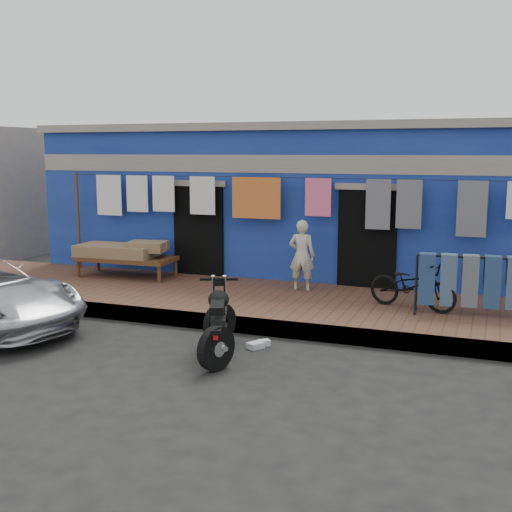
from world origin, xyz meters
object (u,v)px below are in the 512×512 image
at_px(motorcycle, 218,320).
at_px(charpoy, 127,260).
at_px(seated_person, 302,255).
at_px(bicycle, 413,280).
at_px(jeans_rack, 481,285).

relative_size(motorcycle, charpoy, 0.78).
bearing_deg(motorcycle, seated_person, 64.92).
bearing_deg(bicycle, jeans_rack, -76.31).
xyz_separation_m(bicycle, motorcycle, (-2.29, -2.64, -0.23)).
bearing_deg(seated_person, jeans_rack, 162.64).
distance_m(seated_person, charpoy, 3.75).
relative_size(motorcycle, jeans_rack, 0.79).
distance_m(seated_person, motorcycle, 3.38).
bearing_deg(jeans_rack, motorcycle, -142.48).
bearing_deg(jeans_rack, bicycle, 176.09).
relative_size(seated_person, charpoy, 0.62).
bearing_deg(charpoy, bicycle, -7.06).
xyz_separation_m(seated_person, motorcycle, (-0.20, -3.35, -0.40)).
bearing_deg(charpoy, jeans_rack, -6.59).
height_order(seated_person, bicycle, seated_person).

